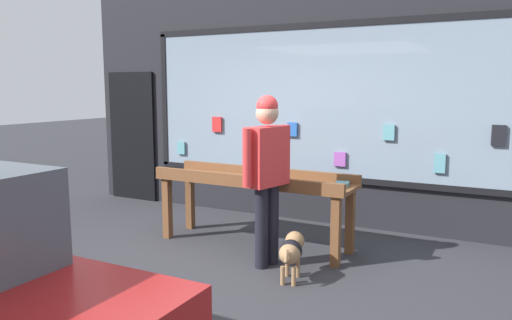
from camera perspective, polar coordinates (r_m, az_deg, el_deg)
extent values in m
plane|color=#2D2D33|center=(5.20, -5.37, -12.60)|extent=(40.00, 40.00, 0.00)
cube|color=black|center=(6.99, 5.24, 7.71)|extent=(7.10, 0.20, 3.57)
cube|color=gray|center=(6.77, 7.03, 6.53)|extent=(5.08, 0.03, 2.02)
cube|color=black|center=(6.82, 7.19, 15.06)|extent=(5.16, 0.06, 0.08)
cube|color=black|center=(6.88, 6.88, -1.92)|extent=(5.16, 0.06, 0.08)
cube|color=black|center=(8.02, -10.32, 6.72)|extent=(0.08, 0.06, 2.02)
cube|color=#5999A5|center=(7.85, -8.55, 1.37)|extent=(0.14, 0.03, 0.19)
cube|color=red|center=(7.45, -4.47, 4.08)|extent=(0.16, 0.03, 0.22)
cube|color=#338C4C|center=(7.19, -0.34, 0.78)|extent=(0.15, 0.03, 0.18)
cube|color=#2659B2|center=(6.89, 4.17, 3.51)|extent=(0.14, 0.03, 0.19)
cube|color=#994CA5|center=(6.69, 9.56, 0.09)|extent=(0.16, 0.03, 0.19)
cube|color=#5999A5|center=(6.48, 14.95, 3.06)|extent=(0.14, 0.03, 0.20)
cube|color=#5999A5|center=(6.41, 20.27, -0.36)|extent=(0.13, 0.03, 0.24)
cube|color=black|center=(6.33, 25.99, 2.54)|extent=(0.15, 0.03, 0.24)
cube|color=black|center=(8.50, -13.95, 2.64)|extent=(0.90, 0.04, 2.10)
cube|color=brown|center=(6.28, -10.10, -5.43)|extent=(0.09, 0.09, 0.75)
cube|color=brown|center=(5.26, 9.10, -8.10)|extent=(0.09, 0.09, 0.75)
cube|color=brown|center=(6.65, -7.54, -4.60)|extent=(0.09, 0.09, 0.75)
cube|color=brown|center=(5.70, 10.69, -6.85)|extent=(0.09, 0.09, 0.75)
cube|color=brown|center=(5.81, -0.23, -2.42)|extent=(2.38, 0.66, 0.04)
cube|color=brown|center=(5.55, -1.65, -2.30)|extent=(2.38, 0.08, 0.12)
cube|color=brown|center=(6.05, 1.07, -1.41)|extent=(2.38, 0.08, 0.12)
cube|color=#2659B2|center=(6.26, -9.11, -1.40)|extent=(0.15, 0.21, 0.03)
cube|color=silver|center=(6.04, -7.33, -1.76)|extent=(0.14, 0.20, 0.02)
cube|color=#5999A5|center=(6.07, -3.98, -1.70)|extent=(0.20, 0.24, 0.02)
cube|color=black|center=(5.84, -1.90, -2.00)|extent=(0.17, 0.20, 0.03)
cube|color=#994CA5|center=(5.75, 0.95, -2.16)|extent=(0.18, 0.24, 0.03)
cube|color=#338C4C|center=(5.57, 3.61, -2.53)|extent=(0.17, 0.21, 0.03)
cube|color=#338C4C|center=(5.47, 6.19, -2.74)|extent=(0.17, 0.23, 0.03)
cube|color=#5999A5|center=(5.54, 9.84, -2.68)|extent=(0.18, 0.21, 0.03)
cylinder|color=black|center=(5.16, 0.64, -7.71)|extent=(0.14, 0.14, 0.86)
cylinder|color=black|center=(5.29, 1.84, -7.33)|extent=(0.14, 0.14, 0.86)
cube|color=red|center=(5.08, 1.27, 0.44)|extent=(0.33, 0.52, 0.61)
cylinder|color=red|center=(4.85, -1.03, 0.26)|extent=(0.09, 0.09, 0.58)
cylinder|color=red|center=(5.30, 3.38, 0.93)|extent=(0.09, 0.09, 0.58)
sphere|color=tan|center=(5.03, 1.29, 5.39)|extent=(0.23, 0.23, 0.23)
sphere|color=red|center=(5.03, 1.29, 6.18)|extent=(0.22, 0.22, 0.22)
ellipsoid|color=#99724C|center=(4.87, 3.97, -10.46)|extent=(0.29, 0.42, 0.21)
ellipsoid|color=black|center=(4.87, 3.97, -10.35)|extent=(0.27, 0.27, 0.22)
sphere|color=#99724C|center=(5.07, 4.45, -9.19)|extent=(0.19, 0.19, 0.19)
cylinder|color=#99724C|center=(4.66, 3.48, -10.93)|extent=(0.05, 0.10, 0.12)
cylinder|color=#99724C|center=(5.03, 4.80, -12.22)|extent=(0.04, 0.04, 0.18)
cylinder|color=#99724C|center=(5.05, 3.58, -12.14)|extent=(0.04, 0.04, 0.18)
cylinder|color=#99724C|center=(4.82, 4.34, -13.14)|extent=(0.04, 0.04, 0.18)
cylinder|color=#99724C|center=(4.84, 3.06, -13.05)|extent=(0.04, 0.04, 0.18)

